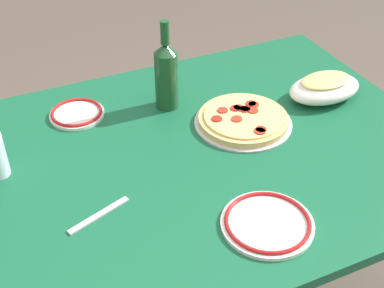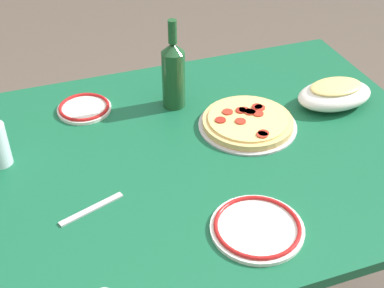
% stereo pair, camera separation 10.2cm
% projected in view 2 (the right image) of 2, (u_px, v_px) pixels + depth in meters
% --- Properties ---
extents(dining_table, '(1.39, 1.00, 0.74)m').
position_uv_depth(dining_table, '(192.00, 182.00, 1.53)').
color(dining_table, '#145938').
rests_on(dining_table, ground).
extents(pepperoni_pizza, '(0.29, 0.29, 0.03)m').
position_uv_depth(pepperoni_pizza, '(248.00, 122.00, 1.55)').
color(pepperoni_pizza, '#B7B7BC').
rests_on(pepperoni_pizza, dining_table).
extents(baked_pasta_dish, '(0.24, 0.15, 0.08)m').
position_uv_depth(baked_pasta_dish, '(335.00, 93.00, 1.63)').
color(baked_pasta_dish, white).
rests_on(baked_pasta_dish, dining_table).
extents(wine_bottle, '(0.07, 0.07, 0.28)m').
position_uv_depth(wine_bottle, '(173.00, 73.00, 1.59)').
color(wine_bottle, '#194723').
rests_on(wine_bottle, dining_table).
extents(side_plate_near, '(0.22, 0.22, 0.02)m').
position_uv_depth(side_plate_near, '(257.00, 227.00, 1.22)').
color(side_plate_near, white).
rests_on(side_plate_near, dining_table).
extents(side_plate_far, '(0.16, 0.16, 0.02)m').
position_uv_depth(side_plate_far, '(84.00, 108.00, 1.62)').
color(side_plate_far, white).
rests_on(side_plate_far, dining_table).
extents(fork_left, '(0.17, 0.07, 0.00)m').
position_uv_depth(fork_left, '(92.00, 209.00, 1.28)').
color(fork_left, '#B7B7BC').
rests_on(fork_left, dining_table).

